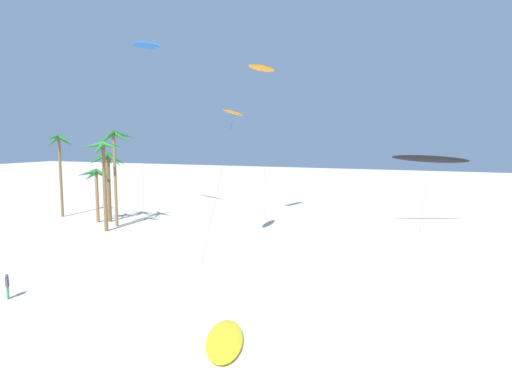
# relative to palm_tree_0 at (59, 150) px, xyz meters

# --- Properties ---
(palm_tree_0) EXTENTS (3.59, 3.80, 10.68)m
(palm_tree_0) POSITION_rel_palm_tree_0_xyz_m (0.00, 0.00, 0.00)
(palm_tree_0) COLOR brown
(palm_tree_0) RESTS_ON ground
(palm_tree_1) EXTENTS (4.84, 4.47, 8.53)m
(palm_tree_1) POSITION_rel_palm_tree_0_xyz_m (8.01, -0.40, -1.83)
(palm_tree_1) COLOR brown
(palm_tree_1) RESTS_ON ground
(palm_tree_2) EXTENTS (4.16, 4.08, 6.49)m
(palm_tree_2) POSITION_rel_palm_tree_0_xyz_m (6.97, -1.25, -3.29)
(palm_tree_2) COLOR olive
(palm_tree_2) RESTS_ON ground
(palm_tree_3) EXTENTS (4.92, 4.96, 11.06)m
(palm_tree_3) POSITION_rel_palm_tree_0_xyz_m (10.82, -2.49, 0.71)
(palm_tree_3) COLOR olive
(palm_tree_3) RESTS_ON ground
(palm_tree_4) EXTENTS (4.13, 4.32, 9.84)m
(palm_tree_4) POSITION_rel_palm_tree_0_xyz_m (11.52, -5.00, -0.88)
(palm_tree_4) COLOR brown
(palm_tree_4) RESTS_ON ground
(flying_kite_1) EXTENTS (8.48, 4.53, 8.58)m
(flying_kite_1) POSITION_rel_palm_tree_0_xyz_m (44.03, 10.03, -0.81)
(flying_kite_1) COLOR black
(flying_kite_1) RESTS_ON ground
(flying_kite_3) EXTENTS (1.43, 9.65, 12.87)m
(flying_kite_3) POSITION_rel_palm_tree_0_xyz_m (27.06, -4.96, 3.81)
(flying_kite_3) COLOR orange
(flying_kite_3) RESTS_ON ground
(flying_kite_4) EXTENTS (4.41, 9.63, 18.62)m
(flying_kite_4) POSITION_rel_palm_tree_0_xyz_m (25.21, 6.61, 9.60)
(flying_kite_4) COLOR orange
(flying_kite_4) RESTS_ON ground
(flying_kite_5) EXTENTS (6.68, 7.42, 23.03)m
(flying_kite_5) POSITION_rel_palm_tree_0_xyz_m (9.45, 5.88, 13.25)
(flying_kite_5) COLOR blue
(flying_kite_5) RESTS_ON ground
(grounded_kite_1) EXTENTS (3.58, 5.22, 0.30)m
(grounded_kite_1) POSITION_rel_palm_tree_0_xyz_m (35.63, -24.14, -8.50)
(grounded_kite_1) COLOR yellow
(grounded_kite_1) RESTS_ON ground
(person_near_left) EXTENTS (0.40, 0.37, 1.62)m
(person_near_left) POSITION_rel_palm_tree_0_xyz_m (20.19, -23.92, -7.77)
(person_near_left) COLOR #338E56
(person_near_left) RESTS_ON ground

